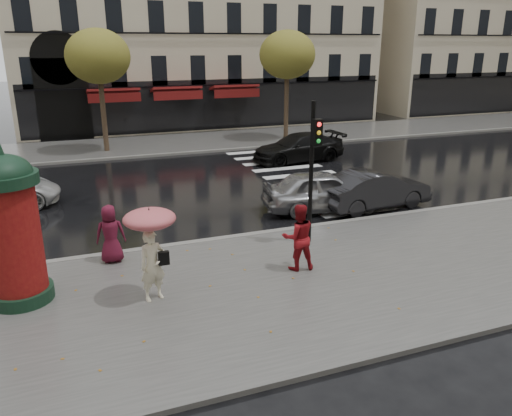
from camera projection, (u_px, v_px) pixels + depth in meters
name	position (u px, v px, depth m)	size (l,w,h in m)	color
ground	(250.00, 284.00, 12.79)	(160.00, 160.00, 0.00)	black
near_sidewalk	(257.00, 290.00, 12.32)	(90.00, 7.00, 0.12)	#474744
far_sidewalk	(140.00, 146.00, 29.64)	(90.00, 6.00, 0.12)	#474744
near_kerb	(217.00, 240.00, 15.43)	(90.00, 0.25, 0.14)	slate
far_kerb	(149.00, 156.00, 26.97)	(90.00, 0.25, 0.14)	slate
zebra_crossing	(300.00, 175.00, 23.32)	(3.60, 11.75, 0.01)	silver
tree_far_left	(98.00, 57.00, 26.47)	(3.40, 3.40, 6.64)	#38281C
tree_far_right	(287.00, 55.00, 30.16)	(3.40, 3.40, 6.64)	#38281C
woman_umbrella	(151.00, 239.00, 11.32)	(1.19, 1.19, 2.29)	#F4EBC9
woman_red	(298.00, 237.00, 13.09)	(0.88, 0.68, 1.81)	maroon
man_burgundy	(111.00, 234.00, 13.57)	(0.79, 0.52, 1.62)	#561124
morris_column	(11.00, 225.00, 11.16)	(1.46, 1.46, 3.93)	black
traffic_light	(313.00, 160.00, 14.34)	(0.28, 0.40, 4.21)	black
car_silver	(323.00, 190.00, 18.18)	(1.78, 4.42, 1.50)	#9C9CA0
car_darkgrey	(375.00, 190.00, 18.46)	(1.50, 4.30, 1.42)	black
car_black	(298.00, 148.00, 25.86)	(1.99, 4.90, 1.42)	black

